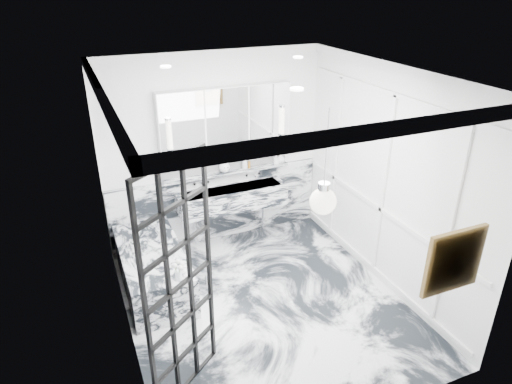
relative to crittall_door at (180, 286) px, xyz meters
name	(u,v)px	position (x,y,z in m)	size (l,w,h in m)	color
floor	(266,304)	(1.19, 0.78, -1.18)	(3.60, 3.60, 0.00)	silver
ceiling	(268,74)	(1.19, 0.78, 1.62)	(3.60, 3.60, 0.00)	white
wall_back	(215,151)	(1.19, 2.58, 0.22)	(3.60, 3.60, 0.00)	white
wall_front	(362,300)	(1.19, -1.02, 0.22)	(3.60, 3.60, 0.00)	white
wall_left	(117,232)	(-0.41, 0.78, 0.22)	(3.60, 3.60, 0.00)	white
wall_right	(386,180)	(2.79, 0.78, 0.22)	(3.60, 3.60, 0.00)	white
marble_clad_back	(218,206)	(1.19, 2.56, -0.66)	(3.18, 0.05, 1.05)	silver
marble_clad_left	(120,237)	(-0.40, 0.78, 0.16)	(0.02, 3.56, 2.68)	silver
panel_molding	(384,188)	(2.77, 0.78, 0.12)	(0.03, 3.40, 2.30)	white
soap_bottle_a	(245,162)	(1.61, 2.49, 0.02)	(0.08, 0.08, 0.21)	#8C5919
soap_bottle_b	(276,159)	(2.11, 2.49, -0.01)	(0.07, 0.07, 0.15)	#4C4C51
soap_bottle_c	(281,158)	(2.19, 2.49, -0.01)	(0.12, 0.12, 0.16)	silver
face_pot	(224,167)	(1.29, 2.49, -0.02)	(0.16, 0.16, 0.16)	white
amber_bottle	(249,165)	(1.68, 2.49, -0.04)	(0.04, 0.04, 0.10)	#8C5919
flower_vase	(179,275)	(0.18, 0.95, -0.57)	(0.07, 0.07, 0.12)	silver
crittall_door	(180,286)	(0.00, 0.00, 0.00)	(0.88, 0.04, 2.36)	black
artwork	(454,261)	(2.13, -0.98, 0.31)	(0.49, 0.05, 0.49)	gold
pendant_light	(323,201)	(1.19, -0.36, 0.77)	(0.23, 0.23, 0.23)	white
trough_sink	(232,198)	(1.34, 2.34, -0.45)	(1.60, 0.45, 0.30)	silver
ledge	(227,172)	(1.34, 2.50, -0.11)	(1.90, 0.14, 0.04)	silver
subway_tile	(226,162)	(1.34, 2.57, 0.02)	(1.90, 0.03, 0.23)	white
mirror_cabinet	(226,123)	(1.34, 2.51, 0.64)	(1.90, 0.16, 1.00)	white
sconce_left	(169,135)	(0.52, 2.41, 0.60)	(0.07, 0.07, 0.40)	white
sconce_right	(282,121)	(2.16, 2.41, 0.60)	(0.07, 0.07, 0.40)	white
bathtub	(153,269)	(0.01, 1.68, -0.91)	(0.75, 1.65, 0.55)	silver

